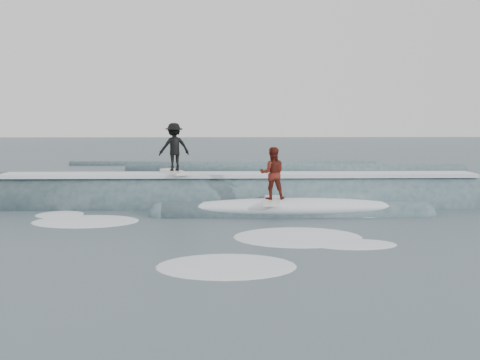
{
  "coord_description": "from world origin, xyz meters",
  "views": [
    {
      "loc": [
        -0.43,
        -16.34,
        3.33
      ],
      "look_at": [
        0.0,
        3.0,
        1.1
      ],
      "focal_mm": 40.0,
      "sensor_mm": 36.0,
      "label": 1
    }
  ],
  "objects": [
    {
      "name": "surfer_red",
      "position": [
        1.08,
        1.8,
        1.38
      ],
      "size": [
        0.87,
        2.04,
        1.89
      ],
      "color": "white",
      "rests_on": "ground"
    },
    {
      "name": "ground",
      "position": [
        0.0,
        0.0,
        0.0
      ],
      "size": [
        160.0,
        160.0,
        0.0
      ],
      "primitive_type": "plane",
      "color": "#3D4F59",
      "rests_on": "ground"
    },
    {
      "name": "breaking_wave",
      "position": [
        0.2,
        3.75,
        0.04
      ],
      "size": [
        22.05,
        3.97,
        2.37
      ],
      "color": "#345057",
      "rests_on": "ground"
    },
    {
      "name": "surfer_black",
      "position": [
        -2.48,
        4.0,
        2.19
      ],
      "size": [
        1.33,
        2.05,
        1.91
      ],
      "color": "silver",
      "rests_on": "ground"
    },
    {
      "name": "far_swells",
      "position": [
        -1.11,
        17.65,
        0.0
      ],
      "size": [
        34.03,
        8.65,
        0.8
      ],
      "color": "#345057",
      "rests_on": "ground"
    },
    {
      "name": "whitewater",
      "position": [
        0.1,
        -0.96,
        0.0
      ],
      "size": [
        12.94,
        8.45,
        0.1
      ],
      "color": "white",
      "rests_on": "ground"
    }
  ]
}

